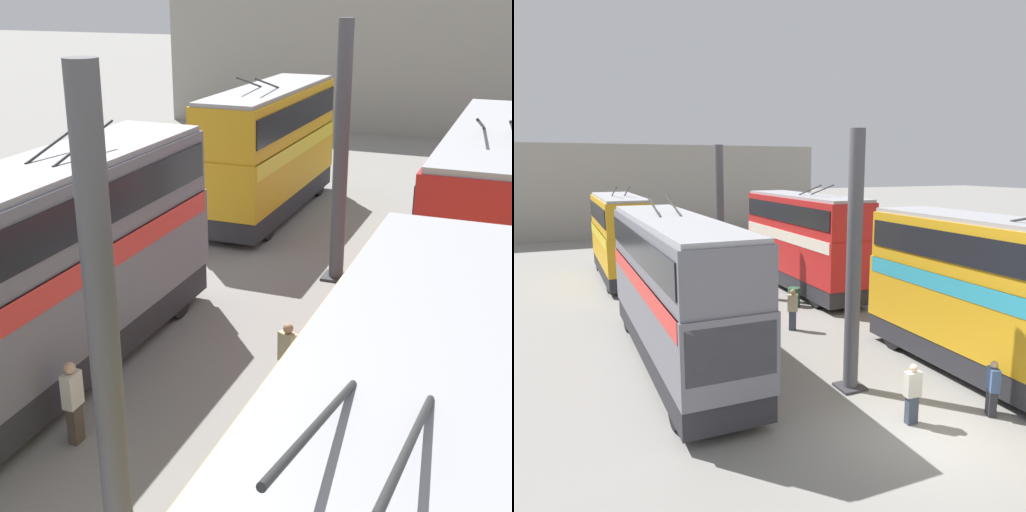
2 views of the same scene
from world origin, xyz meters
TOP-DOWN VIEW (x-y plane):
  - depot_back_wall at (39.37, 0.00)m, footprint 0.50×36.00m
  - support_column_near at (3.18, 0.00)m, footprint 0.81×0.81m
  - support_column_far at (15.75, 0.00)m, footprint 0.81×0.81m
  - bus_left_far at (14.69, -4.36)m, footprint 10.03×2.54m
  - bus_right_near at (7.31, 4.36)m, footprint 11.50×2.54m
  - bus_right_mid at (21.39, 4.36)m, footprint 9.31×2.54m
  - person_aisle_midway at (8.81, -0.82)m, footprint 0.41×0.48m
  - person_by_right_row at (5.55, 2.51)m, footprint 0.42×0.24m
  - oil_drum at (12.00, -2.47)m, footprint 0.62×0.62m

SIDE VIEW (x-z plane):
  - oil_drum at x=12.00m, z-range 0.00..0.90m
  - person_aisle_midway at x=8.81m, z-range 0.05..1.79m
  - person_by_right_row at x=5.55m, z-range 0.06..1.86m
  - bus_right_mid at x=21.39m, z-range 0.03..5.62m
  - bus_right_near at x=7.31m, z-range 0.05..5.70m
  - bus_left_far at x=14.69m, z-range 0.06..5.87m
  - support_column_near at x=3.18m, z-range -0.12..7.63m
  - support_column_far at x=15.75m, z-range -0.12..7.63m
  - depot_back_wall at x=39.37m, z-range 0.00..8.65m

